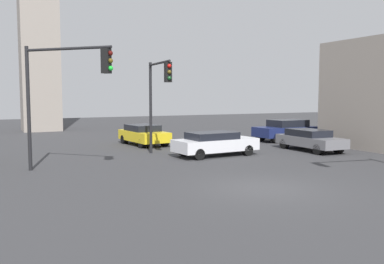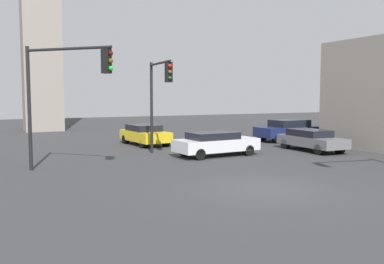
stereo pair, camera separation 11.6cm
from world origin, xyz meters
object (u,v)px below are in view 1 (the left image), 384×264
(car_0, at_px, (286,130))
(car_3, at_px, (310,139))
(traffic_light_0, at_px, (65,80))
(car_4, at_px, (144,134))
(car_1, at_px, (215,143))
(traffic_light_2, at_px, (159,87))

(car_0, height_order, car_3, car_0)
(traffic_light_0, height_order, car_3, traffic_light_0)
(car_0, relative_size, car_4, 1.05)
(car_1, xyz_separation_m, car_4, (-1.76, 6.53, 0.01))
(car_0, xyz_separation_m, car_1, (-8.42, -4.33, -0.11))
(car_1, distance_m, car_3, 6.19)
(car_0, bearing_deg, traffic_light_2, 14.21)
(car_1, height_order, car_3, car_1)
(car_1, height_order, car_4, car_4)
(car_1, relative_size, car_3, 1.05)
(traffic_light_2, bearing_deg, car_1, 72.03)
(traffic_light_0, height_order, car_0, traffic_light_0)
(traffic_light_2, distance_m, car_0, 12.05)
(car_1, bearing_deg, car_4, 101.25)
(car_0, height_order, car_4, car_0)
(car_4, bearing_deg, car_1, 9.52)
(traffic_light_0, distance_m, car_1, 8.88)
(traffic_light_0, height_order, car_1, traffic_light_0)
(car_0, distance_m, car_4, 10.42)
(traffic_light_0, distance_m, car_3, 14.68)
(traffic_light_2, bearing_deg, car_3, 82.39)
(car_3, bearing_deg, traffic_light_0, -84.88)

